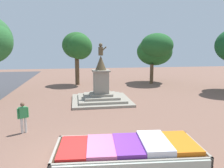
# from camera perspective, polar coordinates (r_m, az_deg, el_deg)

# --- Properties ---
(ground_plane) EXTENTS (79.14, 79.14, 0.00)m
(ground_plane) POSITION_cam_1_polar(r_m,az_deg,el_deg) (9.26, -8.97, -19.08)
(ground_plane) COLOR brown
(flower_planter) EXTENTS (6.09, 3.08, 0.69)m
(flower_planter) POSITION_cam_1_polar(r_m,az_deg,el_deg) (9.28, 4.75, -16.93)
(flower_planter) COLOR #38281C
(flower_planter) RESTS_ON ground_plane
(statue_monument) EXTENTS (4.74, 4.74, 4.78)m
(statue_monument) POSITION_cam_1_polar(r_m,az_deg,el_deg) (18.12, -2.88, -1.95)
(statue_monument) COLOR gray
(statue_monument) RESTS_ON ground_plane
(pedestrian_crossing_plaza) EXTENTS (0.52, 0.36, 1.64)m
(pedestrian_crossing_plaza) POSITION_cam_1_polar(r_m,az_deg,el_deg) (12.31, -22.21, -7.63)
(pedestrian_crossing_plaza) COLOR beige
(pedestrian_crossing_plaza) RESTS_ON ground_plane
(park_tree_far_right) EXTENTS (4.52, 5.27, 6.17)m
(park_tree_far_right) POSITION_cam_1_polar(r_m,az_deg,el_deg) (28.10, 11.29, 8.94)
(park_tree_far_right) COLOR brown
(park_tree_far_right) RESTS_ON ground_plane
(park_tree_street_side) EXTENTS (3.49, 3.81, 6.26)m
(park_tree_street_side) POSITION_cam_1_polar(r_m,az_deg,el_deg) (26.39, -8.94, 9.72)
(park_tree_street_side) COLOR brown
(park_tree_street_side) RESTS_ON ground_plane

